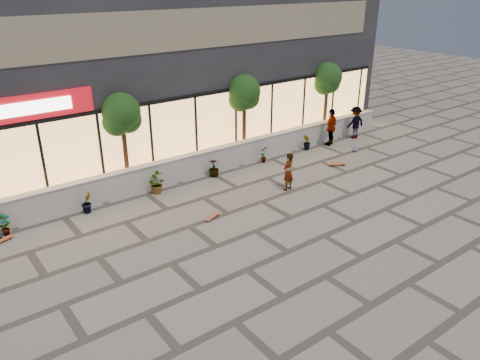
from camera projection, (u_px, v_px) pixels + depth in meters
ground at (324, 236)px, 15.65m from camera, size 80.00×80.00×0.00m
planter_wall at (209, 161)px, 20.57m from camera, size 22.00×0.42×1.04m
retail_building at (145, 59)px, 23.10m from camera, size 24.00×9.17×8.50m
shrub_a at (4, 225)px, 15.54m from camera, size 0.43×0.29×0.81m
shrub_b at (87, 202)px, 17.08m from camera, size 0.57×0.57×0.81m
shrub_c at (155, 184)px, 18.62m from camera, size 0.68×0.77×0.81m
shrub_d at (214, 168)px, 20.16m from camera, size 0.64×0.64×0.81m
shrub_e at (264, 154)px, 21.70m from camera, size 0.46×0.35×0.81m
shrub_f at (307, 142)px, 23.24m from camera, size 0.55×0.57×0.81m
tree_midwest at (122, 116)px, 18.17m from camera, size 1.60×1.50×3.92m
tree_mideast at (244, 95)px, 21.48m from camera, size 1.60×1.50×3.92m
tree_east at (327, 80)px, 24.50m from camera, size 1.60×1.50×3.92m
skater_center at (288, 172)px, 18.75m from camera, size 0.66×0.52×1.57m
skater_right_near at (331, 127)px, 23.74m from camera, size 1.21×0.82×1.90m
skater_right_far at (355, 122)px, 24.80m from camera, size 1.18×0.76×1.72m
skateboard_center at (212, 217)px, 16.76m from camera, size 0.75×0.44×0.09m
skateboard_left at (3, 240)px, 15.29m from camera, size 0.75×0.42×0.09m
skateboard_right_near at (337, 164)px, 21.43m from camera, size 0.86×0.59×0.10m
skateboard_right_far at (355, 149)px, 23.34m from camera, size 0.66×0.59×0.08m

